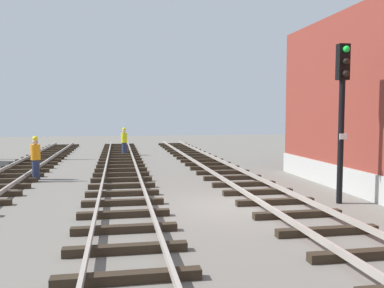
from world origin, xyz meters
name	(u,v)px	position (x,y,z in m)	size (l,w,h in m)	color
ground_plane	(231,206)	(0.00, 0.00, 0.00)	(80.00, 80.00, 0.00)	slate
track_near_building	(275,201)	(1.42, 0.00, 0.13)	(2.50, 49.90, 0.32)	#2D2319
track_centre	(123,207)	(-3.23, 0.00, 0.13)	(2.50, 49.90, 0.32)	#2D2319
signal_mast	(342,104)	(3.48, -0.20, 3.13)	(0.36, 0.40, 4.95)	black
track_worker_foreground	(36,158)	(-6.83, 6.41, 0.93)	(0.40, 0.40, 1.87)	#262D4C
track_worker_distant	(124,141)	(-2.94, 16.12, 0.93)	(0.40, 0.40, 1.87)	#262D4C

